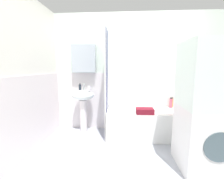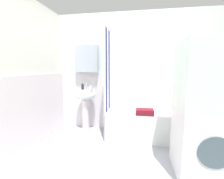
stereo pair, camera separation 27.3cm
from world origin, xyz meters
TOP-DOWN VIEW (x-y plane):
  - ground_plane at (0.00, 0.00)m, footprint 4.80×5.60m
  - wall_back_tiled at (-0.06, 1.26)m, footprint 3.60×0.18m
  - wall_left_tiled at (-1.57, 0.34)m, footprint 0.07×1.81m
  - sink at (-0.94, 1.03)m, footprint 0.44×0.34m
  - faucet at (-0.94, 1.11)m, footprint 0.03×0.12m
  - soap_dispenser at (-1.01, 1.09)m, footprint 0.05×0.05m
  - toothbrush_cup at (-0.80, 1.00)m, footprint 0.07×0.07m
  - bathtub at (0.38, 0.90)m, footprint 1.62×0.64m
  - shower_curtain at (-0.45, 0.90)m, footprint 0.01×0.64m
  - body_wash_bottle at (1.09, 1.16)m, footprint 0.06×0.06m
  - lotion_bottle at (1.00, 1.15)m, footprint 0.05×0.05m
  - conditioner_bottle at (0.85, 1.16)m, footprint 0.04×0.04m
  - shampoo_bottle at (0.82, 1.12)m, footprint 0.06×0.06m
  - towel_folded at (0.24, 0.68)m, footprint 0.30×0.20m
  - washer_dryer_stack at (0.92, -0.01)m, footprint 0.63×0.63m

SIDE VIEW (x-z plane):
  - ground_plane at x=0.00m, z-range -0.04..0.00m
  - bathtub at x=0.38m, z-range 0.00..0.51m
  - towel_folded at x=0.24m, z-range 0.51..0.61m
  - body_wash_bottle at x=1.09m, z-range 0.51..0.69m
  - conditioner_bottle at x=0.85m, z-range 0.51..0.71m
  - shampoo_bottle at x=0.82m, z-range 0.51..0.71m
  - lotion_bottle at x=1.00m, z-range 0.51..0.72m
  - sink at x=-0.94m, z-range 0.20..1.06m
  - washer_dryer_stack at x=0.92m, z-range 0.00..1.64m
  - toothbrush_cup at x=-0.80m, z-range 0.86..0.95m
  - soap_dispenser at x=-1.01m, z-range 0.85..0.99m
  - faucet at x=-0.94m, z-range 0.86..0.98m
  - shower_curtain at x=-0.45m, z-range 0.00..2.00m
  - wall_left_tiled at x=-1.57m, z-range -0.08..2.32m
  - wall_back_tiled at x=-0.06m, z-range -0.06..2.34m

